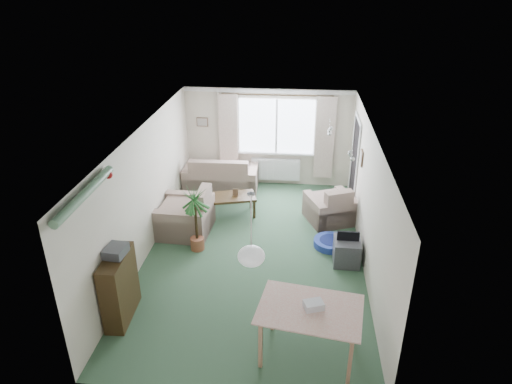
# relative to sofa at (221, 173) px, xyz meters

# --- Properties ---
(ground) EXTENTS (6.50, 6.50, 0.00)m
(ground) POSITION_rel_sofa_xyz_m (1.10, -2.75, -0.44)
(ground) COLOR #2F4E36
(window) EXTENTS (1.80, 0.03, 1.30)m
(window) POSITION_rel_sofa_xyz_m (1.30, 0.48, 1.06)
(window) COLOR white
(curtain_rod) EXTENTS (2.60, 0.03, 0.03)m
(curtain_rod) POSITION_rel_sofa_xyz_m (1.30, 0.40, 1.83)
(curtain_rod) COLOR black
(curtain_left) EXTENTS (0.45, 0.08, 2.00)m
(curtain_left) POSITION_rel_sofa_xyz_m (0.15, 0.38, 0.83)
(curtain_left) COLOR beige
(curtain_right) EXTENTS (0.45, 0.08, 2.00)m
(curtain_right) POSITION_rel_sofa_xyz_m (2.45, 0.38, 0.83)
(curtain_right) COLOR beige
(radiator) EXTENTS (1.20, 0.10, 0.55)m
(radiator) POSITION_rel_sofa_xyz_m (1.30, 0.44, -0.04)
(radiator) COLOR white
(doorway) EXTENTS (0.03, 0.95, 2.00)m
(doorway) POSITION_rel_sofa_xyz_m (3.08, -0.55, 0.56)
(doorway) COLOR black
(pendant_lamp) EXTENTS (0.36, 0.36, 0.36)m
(pendant_lamp) POSITION_rel_sofa_xyz_m (1.30, -5.05, 1.04)
(pendant_lamp) COLOR white
(tinsel_garland) EXTENTS (1.60, 1.60, 0.12)m
(tinsel_garland) POSITION_rel_sofa_xyz_m (-0.82, -5.05, 1.84)
(tinsel_garland) COLOR #196626
(bauble_cluster_a) EXTENTS (0.20, 0.20, 0.20)m
(bauble_cluster_a) POSITION_rel_sofa_xyz_m (2.40, -1.85, 1.78)
(bauble_cluster_a) COLOR silver
(bauble_cluster_b) EXTENTS (0.20, 0.20, 0.20)m
(bauble_cluster_b) POSITION_rel_sofa_xyz_m (2.70, -3.05, 1.78)
(bauble_cluster_b) COLOR silver
(wall_picture_back) EXTENTS (0.28, 0.03, 0.22)m
(wall_picture_back) POSITION_rel_sofa_xyz_m (-0.50, 0.48, 1.11)
(wall_picture_back) COLOR brown
(wall_picture_right) EXTENTS (0.03, 0.24, 0.30)m
(wall_picture_right) POSITION_rel_sofa_xyz_m (3.08, -1.55, 1.11)
(wall_picture_right) COLOR brown
(sofa) EXTENTS (1.78, 0.97, 0.88)m
(sofa) POSITION_rel_sofa_xyz_m (0.00, 0.00, 0.00)
(sofa) COLOR beige
(sofa) RESTS_ON ground
(armchair_corner) EXTENTS (1.20, 1.17, 0.83)m
(armchair_corner) POSITION_rel_sofa_xyz_m (2.58, -1.30, -0.02)
(armchair_corner) COLOR beige
(armchair_corner) RESTS_ON ground
(armchair_left) EXTENTS (1.08, 1.13, 0.97)m
(armchair_left) POSITION_rel_sofa_xyz_m (-0.40, -2.05, 0.04)
(armchair_left) COLOR beige
(armchair_left) RESTS_ON ground
(coffee_table) EXTENTS (1.13, 0.81, 0.46)m
(coffee_table) POSITION_rel_sofa_xyz_m (0.45, -1.27, -0.21)
(coffee_table) COLOR black
(coffee_table) RESTS_ON ground
(photo_frame) EXTENTS (0.12, 0.02, 0.16)m
(photo_frame) POSITION_rel_sofa_xyz_m (0.53, -1.23, 0.10)
(photo_frame) COLOR brown
(photo_frame) RESTS_ON coffee_table
(bookshelf) EXTENTS (0.33, 0.90, 1.09)m
(bookshelf) POSITION_rel_sofa_xyz_m (-0.74, -4.68, 0.10)
(bookshelf) COLOR black
(bookshelf) RESTS_ON ground
(hifi_box) EXTENTS (0.31, 0.37, 0.14)m
(hifi_box) POSITION_rel_sofa_xyz_m (-0.73, -4.63, 0.72)
(hifi_box) COLOR #3F4045
(hifi_box) RESTS_ON bookshelf
(houseplant) EXTENTS (0.70, 0.70, 1.31)m
(houseplant) POSITION_rel_sofa_xyz_m (-0.01, -2.70, 0.22)
(houseplant) COLOR #276021
(houseplant) RESTS_ON ground
(dining_table) EXTENTS (1.38, 1.03, 0.79)m
(dining_table) POSITION_rel_sofa_xyz_m (2.10, -5.20, -0.04)
(dining_table) COLOR #9B7D54
(dining_table) RESTS_ON ground
(gift_box) EXTENTS (0.30, 0.25, 0.12)m
(gift_box) POSITION_rel_sofa_xyz_m (2.14, -5.19, 0.41)
(gift_box) COLOR silver
(gift_box) RESTS_ON dining_table
(tv_cube) EXTENTS (0.48, 0.52, 0.47)m
(tv_cube) POSITION_rel_sofa_xyz_m (2.80, -2.88, -0.20)
(tv_cube) COLOR #39393E
(tv_cube) RESTS_ON ground
(pet_bed) EXTENTS (0.81, 0.81, 0.13)m
(pet_bed) POSITION_rel_sofa_xyz_m (2.55, -2.34, -0.37)
(pet_bed) COLOR #213697
(pet_bed) RESTS_ON ground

